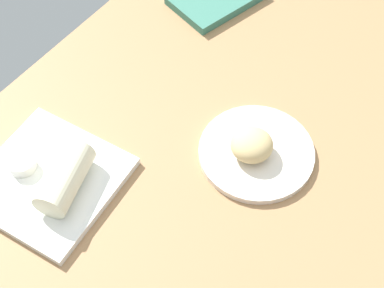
{
  "coord_description": "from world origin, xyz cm",
  "views": [
    {
      "loc": [
        59.83,
        32.3,
        94.25
      ],
      "look_at": [
        9.44,
        -3.51,
        7.0
      ],
      "focal_mm": 53.12,
      "sensor_mm": 36.0,
      "label": 1
    }
  ],
  "objects_px": {
    "square_plate": "(49,180)",
    "sauce_cup": "(22,163)",
    "scone_pastry": "(252,145)",
    "round_plate": "(256,152)",
    "breakfast_wrap": "(65,178)"
  },
  "relations": [
    {
      "from": "square_plate",
      "to": "breakfast_wrap",
      "type": "relative_size",
      "value": 1.84
    },
    {
      "from": "breakfast_wrap",
      "to": "square_plate",
      "type": "bearing_deg",
      "value": 172.48
    },
    {
      "from": "round_plate",
      "to": "scone_pastry",
      "type": "xyz_separation_m",
      "value": [
        0.01,
        -0.01,
        0.03
      ]
    },
    {
      "from": "round_plate",
      "to": "breakfast_wrap",
      "type": "height_order",
      "value": "breakfast_wrap"
    },
    {
      "from": "scone_pastry",
      "to": "breakfast_wrap",
      "type": "bearing_deg",
      "value": -41.67
    },
    {
      "from": "scone_pastry",
      "to": "sauce_cup",
      "type": "height_order",
      "value": "scone_pastry"
    },
    {
      "from": "sauce_cup",
      "to": "scone_pastry",
      "type": "bearing_deg",
      "value": 130.0
    },
    {
      "from": "round_plate",
      "to": "scone_pastry",
      "type": "bearing_deg",
      "value": -31.56
    },
    {
      "from": "square_plate",
      "to": "breakfast_wrap",
      "type": "height_order",
      "value": "breakfast_wrap"
    },
    {
      "from": "sauce_cup",
      "to": "breakfast_wrap",
      "type": "bearing_deg",
      "value": 99.48
    },
    {
      "from": "scone_pastry",
      "to": "breakfast_wrap",
      "type": "height_order",
      "value": "breakfast_wrap"
    },
    {
      "from": "sauce_cup",
      "to": "round_plate",
      "type": "bearing_deg",
      "value": 130.53
    },
    {
      "from": "square_plate",
      "to": "sauce_cup",
      "type": "distance_m",
      "value": 0.06
    },
    {
      "from": "square_plate",
      "to": "sauce_cup",
      "type": "bearing_deg",
      "value": -80.52
    },
    {
      "from": "breakfast_wrap",
      "to": "sauce_cup",
      "type": "bearing_deg",
      "value": 172.48
    }
  ]
}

